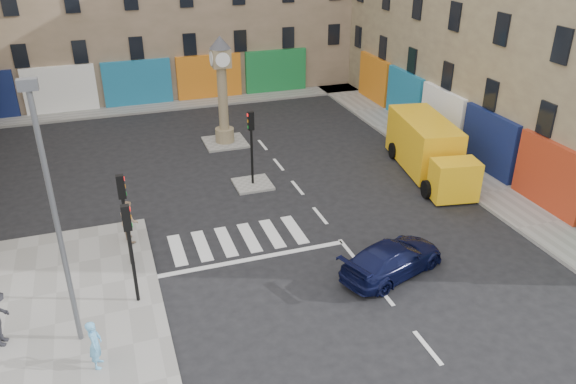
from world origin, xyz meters
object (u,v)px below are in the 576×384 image
yellow_van (428,149)px  pedestrian_blue (95,344)px  traffic_light_island (251,136)px  lamp_post (54,208)px  traffic_light_left_near (129,239)px  traffic_light_left_far (124,206)px  clock_pillar (222,84)px  navy_sedan (393,259)px  pedestrian_tan (129,221)px

yellow_van → pedestrian_blue: size_ratio=4.72×
traffic_light_island → pedestrian_blue: size_ratio=2.32×
lamp_post → pedestrian_blue: bearing=-70.7°
yellow_van → pedestrian_blue: 19.07m
traffic_light_left_near → traffic_light_left_far: 2.40m
traffic_light_island → lamp_post: (-8.20, -9.20, 2.20)m
clock_pillar → navy_sedan: clock_pillar is taller
clock_pillar → navy_sedan: (2.87, -15.00, -2.91)m
yellow_van → pedestrian_tan: bearing=-162.0°
clock_pillar → traffic_light_left_near: bearing=-114.5°
navy_sedan → yellow_van: 9.78m
navy_sedan → yellow_van: (6.11, 7.61, 0.67)m
traffic_light_left_near → yellow_van: 16.62m
lamp_post → yellow_van: bearing=24.4°
navy_sedan → clock_pillar: bearing=-9.2°
navy_sedan → pedestrian_blue: bearing=78.6°
navy_sedan → traffic_light_left_far: bearing=48.5°
traffic_light_island → lamp_post: bearing=-131.7°
navy_sedan → traffic_light_island: bearing=-2.4°
traffic_light_left_far → clock_pillar: clock_pillar is taller
traffic_light_left_near → pedestrian_tan: size_ratio=2.13×
pedestrian_blue → yellow_van: bearing=-50.5°
clock_pillar → pedestrian_blue: clock_pillar is taller
traffic_light_island → pedestrian_blue: 13.22m
traffic_light_island → navy_sedan: bearing=-72.3°
pedestrian_blue → traffic_light_island: bearing=-25.4°
clock_pillar → navy_sedan: size_ratio=1.38×
traffic_light_left_far → lamp_post: bearing=-116.6°
traffic_light_left_near → navy_sedan: size_ratio=0.84×
traffic_light_left_near → traffic_light_left_far: same height
traffic_light_island → clock_pillar: (0.00, 6.00, 0.96)m
yellow_van → pedestrian_tan: size_ratio=4.33×
pedestrian_blue → lamp_post: bearing=29.9°
traffic_light_left_near → traffic_light_island: size_ratio=1.00×
traffic_light_left_far → traffic_light_island: traffic_light_left_far is taller
traffic_light_left_near → clock_pillar: bearing=65.5°
navy_sedan → pedestrian_tan: (-9.03, 5.42, 0.38)m
traffic_light_island → navy_sedan: (2.87, -9.01, -1.95)m
traffic_light_island → yellow_van: (8.99, -1.40, -1.28)m
traffic_light_left_far → clock_pillar: 13.05m
clock_pillar → pedestrian_blue: 18.50m
lamp_post → pedestrian_blue: lamp_post is taller
traffic_light_left_far → clock_pillar: size_ratio=0.61×
traffic_light_left_far → lamp_post: (-1.90, -3.80, 2.17)m
yellow_van → navy_sedan: bearing=-119.0°
lamp_post → pedestrian_blue: (0.50, -1.42, -3.84)m
lamp_post → navy_sedan: 11.83m
traffic_light_left_far → navy_sedan: size_ratio=0.84×
traffic_light_left_far → pedestrian_blue: (-1.40, -5.22, -1.67)m
clock_pillar → pedestrian_tan: clock_pillar is taller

